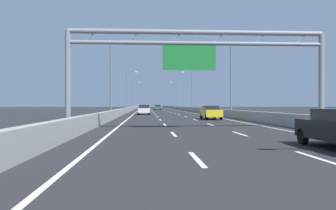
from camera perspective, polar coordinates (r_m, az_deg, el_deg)
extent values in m
plane|color=#262628|center=(98.20, -1.55, -0.83)|extent=(260.00, 260.00, 0.00)
cube|color=white|center=(10.86, 4.48, -8.37)|extent=(0.16, 3.00, 0.01)
cube|color=white|center=(19.76, 0.86, -4.54)|extent=(0.16, 3.00, 0.01)
cube|color=white|center=(28.72, -0.50, -3.08)|extent=(0.16, 3.00, 0.01)
cube|color=white|center=(37.70, -1.21, -2.32)|extent=(0.16, 3.00, 0.01)
cube|color=white|center=(46.69, -1.65, -1.85)|extent=(0.16, 3.00, 0.01)
cube|color=white|center=(55.68, -1.94, -1.54)|extent=(0.16, 3.00, 0.01)
cube|color=white|center=(64.67, -2.15, -1.31)|extent=(0.16, 3.00, 0.01)
cube|color=white|center=(73.67, -2.32, -1.13)|extent=(0.16, 3.00, 0.01)
cube|color=white|center=(82.66, -2.44, -1.00)|extent=(0.16, 3.00, 0.01)
cube|color=white|center=(91.66, -2.54, -0.89)|extent=(0.16, 3.00, 0.01)
cube|color=white|center=(100.66, -2.63, -0.80)|extent=(0.16, 3.00, 0.01)
cube|color=white|center=(109.66, -2.70, -0.72)|extent=(0.16, 3.00, 0.01)
cube|color=white|center=(118.66, -2.75, -0.66)|extent=(0.16, 3.00, 0.01)
cube|color=white|center=(127.65, -2.80, -0.61)|extent=(0.16, 3.00, 0.01)
cube|color=white|center=(136.65, -2.85, -0.56)|extent=(0.16, 3.00, 0.01)
cube|color=white|center=(145.65, -2.89, -0.52)|extent=(0.16, 3.00, 0.01)
cube|color=white|center=(154.65, -2.92, -0.48)|extent=(0.16, 3.00, 0.01)
cube|color=white|center=(11.90, 22.08, -7.63)|extent=(0.16, 3.00, 0.01)
cube|color=white|center=(20.35, 11.05, -4.40)|extent=(0.16, 3.00, 0.01)
cube|color=white|center=(29.13, 6.60, -3.04)|extent=(0.16, 3.00, 0.01)
cube|color=white|center=(38.01, 4.22, -2.30)|extent=(0.16, 3.00, 0.01)
cube|color=white|center=(46.94, 2.75, -1.84)|extent=(0.16, 3.00, 0.01)
cube|color=white|center=(55.89, 1.75, -1.53)|extent=(0.16, 3.00, 0.01)
cube|color=white|center=(64.86, 1.03, -1.30)|extent=(0.16, 3.00, 0.01)
cube|color=white|center=(73.83, 0.48, -1.13)|extent=(0.16, 3.00, 0.01)
cube|color=white|center=(82.81, 0.05, -1.00)|extent=(0.16, 3.00, 0.01)
cube|color=white|center=(91.79, -0.29, -0.89)|extent=(0.16, 3.00, 0.01)
cube|color=white|center=(100.78, -0.58, -0.80)|extent=(0.16, 3.00, 0.01)
cube|color=white|center=(109.77, -0.82, -0.72)|extent=(0.16, 3.00, 0.01)
cube|color=white|center=(118.76, -1.02, -0.66)|extent=(0.16, 3.00, 0.01)
cube|color=white|center=(127.75, -1.19, -0.61)|extent=(0.16, 3.00, 0.01)
cube|color=white|center=(136.74, -1.34, -0.56)|extent=(0.16, 3.00, 0.01)
cube|color=white|center=(145.73, -1.47, -0.52)|extent=(0.16, 3.00, 0.01)
cube|color=white|center=(154.73, -1.59, -0.48)|extent=(0.16, 3.00, 0.01)
cube|color=white|center=(86.17, -4.78, -0.95)|extent=(0.16, 176.00, 0.01)
cube|color=white|center=(86.57, 2.19, -0.95)|extent=(0.16, 176.00, 0.01)
cube|color=#9E9E99|center=(108.20, -5.39, -0.49)|extent=(0.45, 220.00, 0.95)
cube|color=#9E9E99|center=(108.62, 1.91, -0.49)|extent=(0.45, 220.00, 0.95)
cylinder|color=gray|center=(23.79, -15.27, 3.71)|extent=(0.36, 0.36, 6.20)
cylinder|color=gray|center=(25.94, 22.71, 3.40)|extent=(0.36, 0.36, 6.20)
cylinder|color=gray|center=(23.92, 4.58, 11.18)|extent=(16.28, 0.32, 0.32)
cylinder|color=gray|center=(23.80, 4.58, 9.53)|extent=(16.28, 0.26, 0.26)
cylinder|color=gray|center=(23.89, -12.04, 10.34)|extent=(0.74, 0.10, 0.74)
cylinder|color=gray|center=(23.64, -5.41, 10.45)|extent=(0.74, 0.10, 0.74)
cylinder|color=gray|center=(23.71, 1.27, 10.42)|extent=(0.74, 0.10, 0.74)
cylinder|color=gray|center=(24.08, 7.83, 10.26)|extent=(0.74, 0.10, 0.74)
cylinder|color=gray|center=(24.75, 14.10, 9.98)|extent=(0.74, 0.10, 0.74)
cylinder|color=gray|center=(25.68, 19.96, 9.61)|extent=(0.74, 0.10, 0.74)
cube|color=#19752D|center=(23.60, 3.32, 7.40)|extent=(3.40, 0.12, 1.60)
cylinder|color=slate|center=(47.02, -8.87, 3.94)|extent=(0.20, 0.20, 9.50)
cylinder|color=slate|center=(47.46, -7.53, 9.50)|extent=(2.20, 0.12, 0.12)
cube|color=#F2EAC6|center=(47.38, -6.19, 9.39)|extent=(0.56, 0.28, 0.20)
cylinder|color=slate|center=(48.09, 9.77, 3.86)|extent=(0.20, 0.20, 9.50)
cylinder|color=slate|center=(48.37, 8.48, 9.32)|extent=(2.20, 0.12, 0.12)
cube|color=#F2EAC6|center=(48.14, 7.18, 9.25)|extent=(0.56, 0.28, 0.20)
cylinder|color=slate|center=(87.00, -6.38, 2.18)|extent=(0.20, 0.20, 9.50)
cylinder|color=slate|center=(87.24, -5.66, 5.20)|extent=(2.20, 0.12, 0.12)
cube|color=#F2EAC6|center=(87.20, -4.93, 5.14)|extent=(0.56, 0.28, 0.20)
cylinder|color=slate|center=(87.58, 3.74, 2.17)|extent=(0.20, 0.20, 9.50)
cylinder|color=slate|center=(87.73, 3.02, 5.17)|extent=(2.20, 0.12, 0.12)
cube|color=#F2EAC6|center=(87.61, 2.31, 5.12)|extent=(0.56, 0.28, 0.20)
cylinder|color=slate|center=(127.07, -5.46, 1.53)|extent=(0.20, 0.20, 9.50)
cylinder|color=slate|center=(127.23, -4.97, 3.60)|extent=(2.20, 0.12, 0.12)
cube|color=#F2EAC6|center=(127.20, -4.47, 3.56)|extent=(0.56, 0.28, 0.20)
cylinder|color=slate|center=(127.47, 1.47, 1.52)|extent=(0.20, 0.20, 9.50)
cylinder|color=slate|center=(127.57, 0.98, 3.59)|extent=(2.20, 0.12, 0.12)
cube|color=#F2EAC6|center=(127.49, 0.49, 3.55)|extent=(0.56, 0.28, 0.20)
cube|color=silver|center=(57.06, -3.74, -0.83)|extent=(1.79, 4.61, 0.70)
cube|color=black|center=(56.49, -3.74, -0.23)|extent=(1.58, 1.98, 0.50)
cylinder|color=black|center=(58.84, -4.50, -1.14)|extent=(0.22, 0.64, 0.64)
cylinder|color=black|center=(58.83, -2.96, -1.14)|extent=(0.22, 0.64, 0.64)
cylinder|color=black|center=(55.32, -4.56, -1.22)|extent=(0.22, 0.64, 0.64)
cylinder|color=black|center=(55.32, -2.93, -1.22)|extent=(0.22, 0.64, 0.64)
cylinder|color=black|center=(15.68, 20.20, -4.60)|extent=(0.22, 0.64, 0.64)
cube|color=yellow|center=(39.32, 6.66, -1.25)|extent=(1.70, 4.63, 0.71)
cube|color=black|center=(39.52, 6.60, -0.42)|extent=(1.50, 1.87, 0.43)
cylinder|color=black|center=(40.95, 5.20, -1.69)|extent=(0.22, 0.64, 0.64)
cylinder|color=black|center=(41.20, 7.24, -1.68)|extent=(0.22, 0.64, 0.64)
cylinder|color=black|center=(37.46, 6.01, -1.86)|extent=(0.22, 0.64, 0.64)
cylinder|color=black|center=(37.73, 8.24, -1.84)|extent=(0.22, 0.64, 0.64)
cube|color=#1E7A38|center=(107.55, -1.60, -0.40)|extent=(1.86, 4.22, 0.64)
cube|color=black|center=(107.90, -1.61, -0.11)|extent=(1.64, 1.87, 0.48)
cylinder|color=black|center=(109.09, -2.06, -0.56)|extent=(0.22, 0.64, 0.64)
cylinder|color=black|center=(109.15, -1.20, -0.56)|extent=(0.22, 0.64, 0.64)
cylinder|color=black|center=(105.97, -2.02, -0.58)|extent=(0.22, 0.64, 0.64)
cylinder|color=black|center=(106.02, -1.13, -0.58)|extent=(0.22, 0.64, 0.64)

